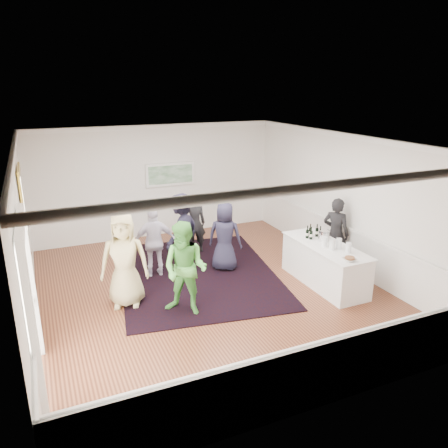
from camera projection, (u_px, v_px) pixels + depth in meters
name	position (u px, v px, depth m)	size (l,w,h in m)	color
floor	(209.00, 289.00, 9.51)	(8.00, 8.00, 0.00)	brown
ceiling	(207.00, 141.00, 8.53)	(7.00, 8.00, 0.02)	white
wall_left	(24.00, 242.00, 7.68)	(0.02, 8.00, 3.20)	white
wall_right	(345.00, 201.00, 10.36)	(0.02, 8.00, 3.20)	white
wall_back	(157.00, 181.00, 12.50)	(7.00, 0.02, 3.20)	white
wall_front	(325.00, 304.00, 5.53)	(7.00, 0.02, 3.20)	white
wainscoting	(209.00, 268.00, 9.35)	(7.00, 8.00, 1.00)	white
mirror	(25.00, 212.00, 8.77)	(0.05, 1.25, 1.85)	gold
doorway	(30.00, 297.00, 6.10)	(0.10, 1.78, 2.56)	white
landscape_painting	(170.00, 174.00, 12.55)	(1.44, 0.06, 0.66)	white
area_rug	(198.00, 274.00, 10.26)	(3.49, 4.59, 0.02)	black
serving_table	(324.00, 264.00, 9.63)	(0.87, 2.28, 0.92)	white
bartender	(336.00, 234.00, 10.36)	(0.64, 0.42, 1.74)	black
guest_tan	(124.00, 260.00, 8.57)	(0.94, 0.61, 1.93)	tan
guest_green	(185.00, 269.00, 8.26)	(0.89, 0.70, 1.84)	#50A742
guest_lilac	(155.00, 242.00, 9.95)	(0.96, 0.40, 1.65)	silver
guest_dark_a	(182.00, 230.00, 10.52)	(1.16, 0.67, 1.80)	#1F1D31
guest_dark_b	(195.00, 224.00, 11.37)	(0.58, 0.38, 1.58)	black
guest_navy	(225.00, 237.00, 10.30)	(0.81, 0.53, 1.65)	#1F1D31
wine_bottles	(313.00, 231.00, 9.88)	(0.34, 0.30, 0.31)	black
juice_pitchers	(336.00, 244.00, 9.19)	(0.34, 0.63, 0.24)	#70A73B
ice_bucket	(324.00, 236.00, 9.70)	(0.26, 0.26, 0.24)	silver
nut_bowl	(350.00, 259.00, 8.63)	(0.26, 0.26, 0.08)	white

